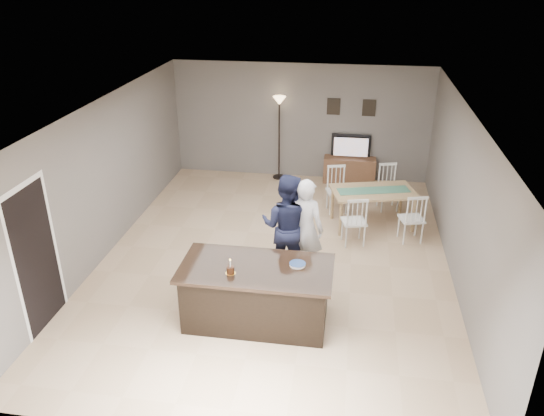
% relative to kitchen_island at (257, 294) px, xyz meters
% --- Properties ---
extents(floor, '(8.00, 8.00, 0.00)m').
position_rel_kitchen_island_xyz_m(floor, '(0.00, 1.80, -0.45)').
color(floor, tan).
rests_on(floor, ground).
extents(room_shell, '(8.00, 8.00, 8.00)m').
position_rel_kitchen_island_xyz_m(room_shell, '(0.00, 1.80, 1.22)').
color(room_shell, slate).
rests_on(room_shell, floor).
extents(kitchen_island, '(2.15, 1.10, 0.90)m').
position_rel_kitchen_island_xyz_m(kitchen_island, '(0.00, 0.00, 0.00)').
color(kitchen_island, black).
rests_on(kitchen_island, floor).
extents(tv_console, '(1.20, 0.40, 0.60)m').
position_rel_kitchen_island_xyz_m(tv_console, '(1.20, 5.57, -0.15)').
color(tv_console, brown).
rests_on(tv_console, floor).
extents(television, '(0.91, 0.12, 0.53)m').
position_rel_kitchen_island_xyz_m(television, '(1.20, 5.64, 0.41)').
color(television, black).
rests_on(television, tv_console).
extents(tv_screen_glow, '(0.78, 0.00, 0.78)m').
position_rel_kitchen_island_xyz_m(tv_screen_glow, '(1.20, 5.56, 0.42)').
color(tv_screen_glow, orange).
rests_on(tv_screen_glow, tv_console).
extents(picture_frames, '(1.10, 0.02, 0.38)m').
position_rel_kitchen_island_xyz_m(picture_frames, '(1.15, 5.78, 1.30)').
color(picture_frames, black).
rests_on(picture_frames, room_shell).
extents(doorway, '(0.00, 2.10, 2.65)m').
position_rel_kitchen_island_xyz_m(doorway, '(-2.99, -0.50, 0.80)').
color(doorway, black).
rests_on(doorway, floor).
extents(woman, '(0.73, 0.59, 1.72)m').
position_rel_kitchen_island_xyz_m(woman, '(0.56, 1.35, 0.41)').
color(woman, silver).
rests_on(woman, floor).
extents(man, '(0.96, 0.80, 1.77)m').
position_rel_kitchen_island_xyz_m(man, '(0.25, 1.35, 0.43)').
color(man, '#1A1E3B').
rests_on(man, floor).
extents(birthday_cake, '(0.14, 0.14, 0.22)m').
position_rel_kitchen_island_xyz_m(birthday_cake, '(-0.32, -0.21, 0.50)').
color(birthday_cake, gold).
rests_on(birthday_cake, kitchen_island).
extents(plate_stack, '(0.23, 0.23, 0.04)m').
position_rel_kitchen_island_xyz_m(plate_stack, '(0.57, 0.13, 0.46)').
color(plate_stack, white).
rests_on(plate_stack, kitchen_island).
extents(dining_table, '(1.92, 2.12, 0.97)m').
position_rel_kitchen_island_xyz_m(dining_table, '(1.69, 3.37, 0.16)').
color(dining_table, '#9F8356').
rests_on(dining_table, floor).
extents(floor_lamp, '(0.30, 0.30, 1.98)m').
position_rel_kitchen_island_xyz_m(floor_lamp, '(-0.48, 5.59, 1.08)').
color(floor_lamp, black).
rests_on(floor_lamp, floor).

